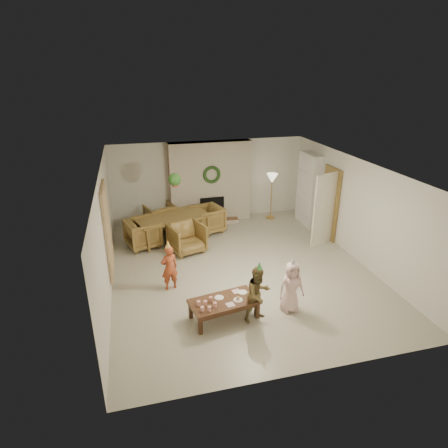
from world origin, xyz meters
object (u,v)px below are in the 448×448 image
object	(u,v)px
dining_table	(173,228)
coffee_table_top	(224,302)
dining_chair_left	(143,233)
child_red	(169,268)
dining_chair_right	(207,219)
child_pink	(291,287)
dining_chair_near	(187,238)
child_plaid	(258,294)
dining_chair_far	(161,217)

from	to	relation	value
dining_table	coffee_table_top	world-z (taller)	dining_table
dining_chair_left	child_red	world-z (taller)	child_red
dining_chair_right	child_pink	bearing A→B (deg)	-6.62
dining_chair_near	child_pink	xyz separation A→B (m)	(1.58, -3.11, 0.14)
coffee_table_top	child_red	world-z (taller)	child_red
child_red	child_plaid	size ratio (longest dim) A/B	0.91
dining_chair_near	coffee_table_top	world-z (taller)	dining_chair_near
dining_table	dining_chair_left	xyz separation A→B (m)	(-0.84, -0.26, 0.04)
dining_chair_far	child_plaid	xyz separation A→B (m)	(1.37, -4.91, 0.18)
dining_chair_right	child_red	size ratio (longest dim) A/B	0.83
child_plaid	child_pink	bearing A→B (deg)	-11.97
dining_chair_far	dining_chair_left	size ratio (longest dim) A/B	1.00
dining_chair_right	coffee_table_top	size ratio (longest dim) A/B	0.65
dining_table	child_red	size ratio (longest dim) A/B	1.94
dining_chair_near	dining_chair_left	distance (m)	1.24
child_plaid	child_pink	world-z (taller)	child_plaid
dining_chair_far	child_plaid	bearing A→B (deg)	88.47
dining_chair_far	child_pink	size ratio (longest dim) A/B	0.80
dining_chair_right	dining_table	bearing A→B (deg)	-90.00
dining_table	dining_chair_left	world-z (taller)	dining_chair_left
dining_chair_far	child_pink	distance (m)	5.23
dining_chair_far	dining_chair_left	world-z (taller)	same
dining_chair_right	coffee_table_top	bearing A→B (deg)	-24.64
dining_chair_far	coffee_table_top	size ratio (longest dim) A/B	0.65
child_pink	child_red	bearing A→B (deg)	147.26
dining_chair_right	child_plaid	world-z (taller)	child_plaid
dining_chair_far	child_plaid	distance (m)	5.10
dining_chair_near	dining_chair_far	distance (m)	1.75
dining_chair_near	child_pink	world-z (taller)	child_pink
dining_chair_right	dining_chair_left	bearing A→B (deg)	-90.00
dining_chair_near	child_plaid	distance (m)	3.35
dining_table	dining_chair_far	xyz separation A→B (m)	(-0.26, 0.84, 0.04)
coffee_table_top	dining_chair_far	bearing A→B (deg)	89.08
dining_chair_left	child_red	bearing A→B (deg)	173.83
dining_table	coffee_table_top	bearing A→B (deg)	-99.88
dining_chair_right	child_plaid	distance (m)	4.39
child_plaid	dining_chair_right	bearing A→B (deg)	69.55
coffee_table_top	child_pink	size ratio (longest dim) A/B	1.22
child_red	coffee_table_top	bearing A→B (deg)	110.93
dining_chair_far	child_red	size ratio (longest dim) A/B	0.83
dining_table	child_plaid	bearing A→B (deg)	-91.85
dining_chair_near	child_red	bearing A→B (deg)	-127.84
dining_chair_near	dining_chair_far	bearing A→B (deg)	90.00
dining_chair_right	child_red	distance (m)	3.22
dining_chair_right	child_plaid	bearing A→B (deg)	-16.28
child_pink	dining_chair_far	bearing A→B (deg)	112.89
coffee_table_top	child_pink	world-z (taller)	child_pink
dining_chair_right	dining_chair_near	bearing A→B (deg)	-51.34
dining_chair_near	child_red	xyz separation A→B (m)	(-0.65, -1.72, 0.13)
dining_chair_near	dining_chair_right	bearing A→B (deg)	38.66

